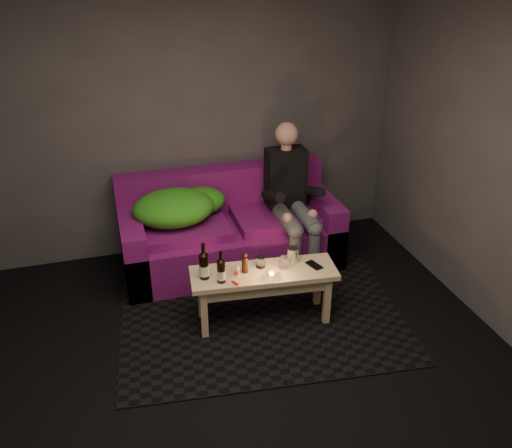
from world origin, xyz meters
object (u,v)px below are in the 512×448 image
at_px(person, 291,196).
at_px(beer_bottle_a, 204,266).
at_px(coffee_table, 264,280).
at_px(steel_cup, 292,255).
at_px(beer_bottle_b, 221,271).
at_px(sofa, 229,232).

height_order(person, beer_bottle_a, person).
bearing_deg(coffee_table, steel_cup, 14.29).
distance_m(beer_bottle_a, beer_bottle_b, 0.14).
bearing_deg(steel_cup, sofa, 108.03).
bearing_deg(beer_bottle_b, steel_cup, 11.10).
relative_size(sofa, coffee_table, 1.69).
xyz_separation_m(person, beer_bottle_a, (-0.97, -0.78, -0.11)).
height_order(sofa, steel_cup, sofa).
relative_size(sofa, steel_cup, 15.67).
height_order(person, beer_bottle_b, person).
xyz_separation_m(coffee_table, beer_bottle_a, (-0.46, 0.03, 0.19)).
height_order(person, coffee_table, person).
distance_m(sofa, steel_cup, 0.98).
distance_m(sofa, beer_bottle_b, 1.10).
bearing_deg(person, sofa, 163.71).
bearing_deg(beer_bottle_a, person, 38.92).
xyz_separation_m(person, steel_cup, (-0.25, -0.75, -0.16)).
distance_m(beer_bottle_b, steel_cup, 0.62).
bearing_deg(coffee_table, beer_bottle_b, -171.30).
bearing_deg(person, beer_bottle_b, -134.66).
xyz_separation_m(coffee_table, steel_cup, (0.26, 0.07, 0.15)).
bearing_deg(sofa, coffee_table, -87.67).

